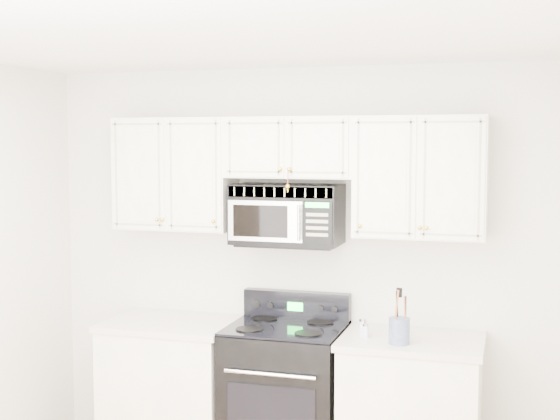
% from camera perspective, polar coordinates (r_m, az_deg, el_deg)
% --- Properties ---
extents(room, '(3.51, 3.51, 2.61)m').
position_cam_1_polar(room, '(3.63, -5.99, -7.94)').
color(room, olive).
rests_on(room, ground).
extents(base_cabinet_left, '(0.86, 0.65, 0.92)m').
position_cam_1_polar(base_cabinet_left, '(5.44, -7.88, -13.08)').
color(base_cabinet_left, white).
rests_on(base_cabinet_left, ground).
extents(base_cabinet_right, '(0.86, 0.65, 0.92)m').
position_cam_1_polar(base_cabinet_right, '(5.02, 9.55, -14.67)').
color(base_cabinet_right, white).
rests_on(base_cabinet_right, ground).
extents(range, '(0.73, 0.67, 1.11)m').
position_cam_1_polar(range, '(5.16, 0.42, -13.37)').
color(range, black).
rests_on(range, ground).
extents(upper_cabinets, '(2.44, 0.37, 0.75)m').
position_cam_1_polar(upper_cabinets, '(5.03, 0.94, 2.99)').
color(upper_cabinets, white).
rests_on(upper_cabinets, ground).
extents(microwave, '(0.70, 0.40, 0.39)m').
position_cam_1_polar(microwave, '(5.05, 0.52, -0.30)').
color(microwave, black).
rests_on(microwave, ground).
extents(utensil_crock, '(0.12, 0.12, 0.33)m').
position_cam_1_polar(utensil_crock, '(4.70, 8.72, -8.67)').
color(utensil_crock, slate).
rests_on(utensil_crock, base_cabinet_right).
extents(shaker_salt, '(0.04, 0.04, 0.09)m').
position_cam_1_polar(shaker_salt, '(4.82, 6.29, -8.77)').
color(shaker_salt, silver).
rests_on(shaker_salt, base_cabinet_right).
extents(shaker_pepper, '(0.05, 0.05, 0.11)m').
position_cam_1_polar(shaker_pepper, '(4.86, 6.09, -8.53)').
color(shaker_pepper, silver).
rests_on(shaker_pepper, base_cabinet_right).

